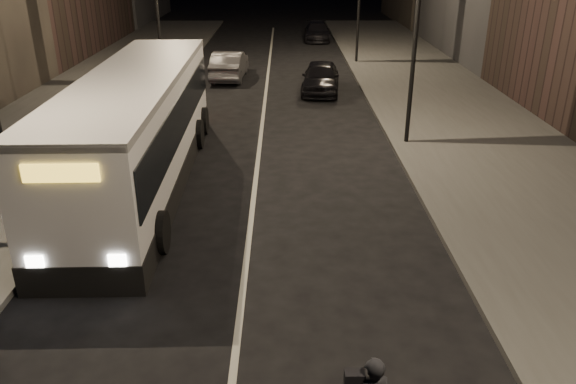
{
  "coord_description": "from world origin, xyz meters",
  "views": [
    {
      "loc": [
        0.92,
        -8.33,
        7.05
      ],
      "look_at": [
        1.02,
        4.2,
        1.5
      ],
      "focal_mm": 35.0,
      "sensor_mm": 36.0,
      "label": 1
    }
  ],
  "objects_px": {
    "car_near": "(321,77)",
    "car_far": "(317,32)",
    "car_mid": "(229,65)",
    "city_bus": "(138,125)"
  },
  "relations": [
    {
      "from": "city_bus",
      "to": "car_mid",
      "type": "xyz_separation_m",
      "value": [
        1.45,
        15.17,
        -1.12
      ]
    },
    {
      "from": "city_bus",
      "to": "car_mid",
      "type": "height_order",
      "value": "city_bus"
    },
    {
      "from": "city_bus",
      "to": "car_far",
      "type": "distance_m",
      "value": 29.97
    },
    {
      "from": "city_bus",
      "to": "car_near",
      "type": "xyz_separation_m",
      "value": [
        6.43,
        11.93,
        -1.13
      ]
    },
    {
      "from": "car_far",
      "to": "car_mid",
      "type": "bearing_deg",
      "value": -111.32
    },
    {
      "from": "car_mid",
      "to": "car_far",
      "type": "xyz_separation_m",
      "value": [
        5.75,
        13.9,
        -0.1
      ]
    },
    {
      "from": "car_near",
      "to": "car_far",
      "type": "height_order",
      "value": "car_near"
    },
    {
      "from": "city_bus",
      "to": "car_near",
      "type": "bearing_deg",
      "value": 60.6
    },
    {
      "from": "city_bus",
      "to": "car_mid",
      "type": "bearing_deg",
      "value": 83.47
    },
    {
      "from": "city_bus",
      "to": "car_far",
      "type": "xyz_separation_m",
      "value": [
        7.2,
        29.07,
        -1.22
      ]
    }
  ]
}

